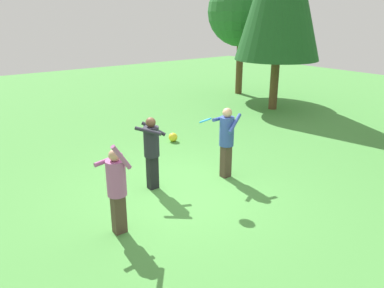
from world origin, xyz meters
TOP-DOWN VIEW (x-y plane):
  - ground_plane at (0.00, 0.00)m, footprint 40.00×40.00m
  - person_thrower at (0.71, -1.80)m, footprint 0.54×0.56m
  - person_catcher at (0.05, 1.36)m, footprint 0.65×0.70m
  - person_bystander at (-0.47, -0.37)m, footprint 0.74×0.73m
  - frisbee at (0.41, 0.42)m, footprint 0.34×0.34m
  - ball_yellow at (-2.87, 1.83)m, footprint 0.28×0.28m
  - ball_red at (-3.67, 1.41)m, footprint 0.21×0.21m
  - tree_far_left at (-6.99, 8.59)m, footprint 3.15×3.15m

SIDE VIEW (x-z plane):
  - ground_plane at x=0.00m, z-range 0.00..0.00m
  - ball_red at x=-3.67m, z-range 0.00..0.21m
  - ball_yellow at x=-2.87m, z-range 0.00..0.28m
  - person_thrower at x=0.71m, z-range 0.07..1.82m
  - person_bystander at x=-0.47m, z-range 0.15..1.81m
  - person_catcher at x=0.05m, z-range 0.16..1.86m
  - frisbee at x=0.41m, z-range 1.58..1.71m
  - tree_far_left at x=-6.99m, z-range 1.09..6.48m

